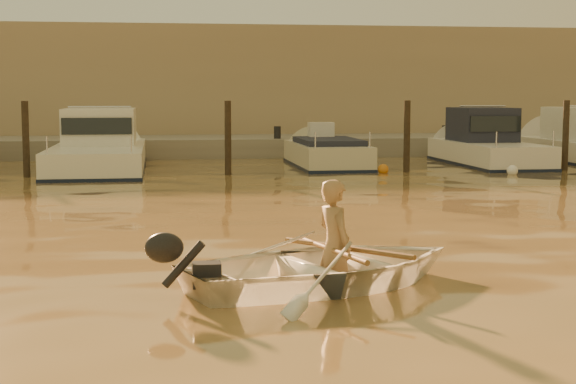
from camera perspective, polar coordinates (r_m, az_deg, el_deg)
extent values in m
plane|color=brown|center=(10.47, 3.34, -5.66)|extent=(160.00, 160.00, 0.00)
imported|color=white|center=(10.05, 2.53, -4.83)|extent=(3.99, 3.41, 0.70)
imported|color=#99764C|center=(10.06, 3.03, -3.49)|extent=(0.53, 0.64, 1.52)
cylinder|color=brown|center=(10.15, 3.76, -3.64)|extent=(1.15, 1.82, 0.13)
cylinder|color=brown|center=(10.04, 2.78, -3.73)|extent=(0.41, 2.08, 0.13)
cylinder|color=#2D2319|center=(24.10, -16.58, 3.05)|extent=(0.18, 0.18, 2.20)
cylinder|color=#2D2319|center=(23.94, -3.90, 3.28)|extent=(0.18, 0.18, 2.20)
cylinder|color=#2D2319|center=(24.84, 7.69, 3.35)|extent=(0.18, 0.18, 2.20)
cylinder|color=#2D2319|center=(26.53, 17.50, 3.30)|extent=(0.18, 0.18, 2.20)
sphere|color=white|center=(23.24, -9.74, 1.14)|extent=(0.30, 0.30, 0.30)
sphere|color=orange|center=(24.54, 6.17, 1.46)|extent=(0.30, 0.30, 0.30)
sphere|color=white|center=(24.78, 14.30, 1.35)|extent=(0.30, 0.30, 0.30)
cube|color=gray|center=(31.66, -4.65, 2.67)|extent=(52.00, 4.00, 1.00)
cube|color=#9E8466|center=(37.09, -5.26, 6.68)|extent=(46.00, 7.00, 4.80)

